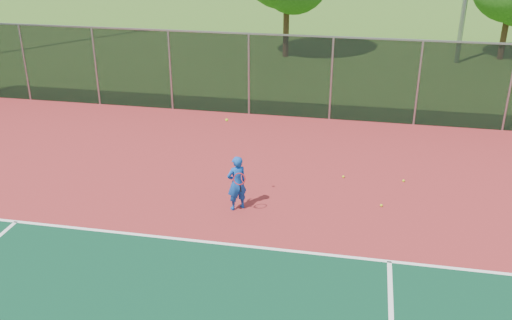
{
  "coord_description": "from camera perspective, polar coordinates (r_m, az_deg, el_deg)",
  "views": [
    {
      "loc": [
        1.15,
        -7.84,
        7.11
      ],
      "look_at": [
        -1.36,
        5.0,
        1.3
      ],
      "focal_mm": 40.0,
      "sensor_mm": 36.0,
      "label": 1
    }
  ],
  "objects": [
    {
      "name": "court_apron",
      "position": [
        12.19,
        3.67,
        -11.74
      ],
      "size": [
        30.0,
        20.0,
        0.02
      ],
      "primitive_type": "cube",
      "color": "maroon",
      "rests_on": "ground"
    },
    {
      "name": "practice_ball_2",
      "position": [
        15.13,
        12.43,
        -4.46
      ],
      "size": [
        0.07,
        0.07,
        0.07
      ],
      "primitive_type": "sphere",
      "color": "#B8D118",
      "rests_on": "court_apron"
    },
    {
      "name": "practice_ball_0",
      "position": [
        16.61,
        14.54,
        -2.02
      ],
      "size": [
        0.07,
        0.07,
        0.07
      ],
      "primitive_type": "sphere",
      "color": "#B8D118",
      "rests_on": "court_apron"
    },
    {
      "name": "practice_ball_4",
      "position": [
        16.51,
        8.73,
        -1.66
      ],
      "size": [
        0.07,
        0.07,
        0.07
      ],
      "primitive_type": "sphere",
      "color": "#B8D118",
      "rests_on": "court_apron"
    },
    {
      "name": "fence_back",
      "position": [
        20.63,
        7.55,
        8.14
      ],
      "size": [
        30.0,
        0.06,
        3.03
      ],
      "color": "black",
      "rests_on": "court_apron"
    },
    {
      "name": "tennis_player",
      "position": [
        14.38,
        -1.93,
        -2.3
      ],
      "size": [
        0.63,
        0.71,
        2.4
      ],
      "color": "#1145A4",
      "rests_on": "court_apron"
    }
  ]
}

